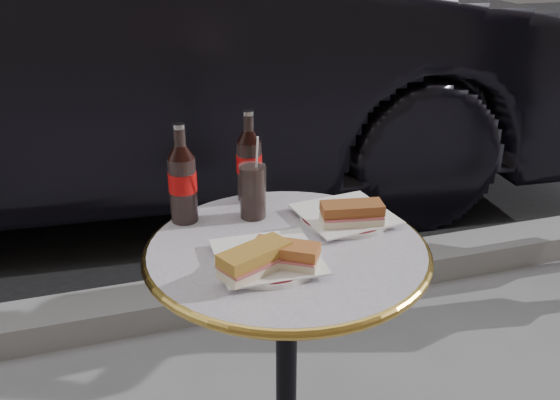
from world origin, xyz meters
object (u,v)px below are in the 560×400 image
object	(u,v)px
plate_left	(267,260)
cola_glass	(253,191)
plate_right	(345,217)
bistro_table	(286,380)
parked_car	(119,49)
cola_bottle_left	(182,173)
cola_bottle_right	(249,156)

from	to	relation	value
plate_left	cola_glass	size ratio (longest dim) A/B	1.67
plate_left	cola_glass	distance (m)	0.23
plate_left	plate_right	xyz separation A→B (m)	(0.23, 0.14, -0.00)
bistro_table	parked_car	world-z (taller)	parked_car
bistro_table	cola_glass	size ratio (longest dim) A/B	5.62
cola_bottle_left	parked_car	xyz separation A→B (m)	(-0.00, 1.96, -0.06)
bistro_table	plate_right	size ratio (longest dim) A/B	3.43
plate_right	cola_glass	size ratio (longest dim) A/B	1.64
parked_car	cola_bottle_right	bearing A→B (deg)	-170.36
plate_left	cola_bottle_right	size ratio (longest dim) A/B	0.95
cola_bottle_right	cola_glass	xyz separation A→B (m)	(-0.02, -0.11, -0.05)
bistro_table	plate_right	distance (m)	0.42
cola_bottle_left	parked_car	size ratio (longest dim) A/B	0.05
cola_glass	parked_car	size ratio (longest dim) A/B	0.03
cola_bottle_left	cola_glass	world-z (taller)	cola_bottle_left
plate_left	plate_right	distance (m)	0.27
bistro_table	cola_bottle_right	world-z (taller)	cola_bottle_right
plate_right	parked_car	distance (m)	2.10
bistro_table	cola_bottle_left	world-z (taller)	cola_bottle_left
cola_bottle_left	cola_bottle_right	size ratio (longest dim) A/B	1.03
cola_glass	parked_car	world-z (taller)	parked_car
bistro_table	plate_left	world-z (taller)	plate_left
plate_right	cola_bottle_left	bearing A→B (deg)	163.39
cola_glass	parked_car	xyz separation A→B (m)	(-0.16, 1.99, -0.01)
cola_glass	plate_left	bearing A→B (deg)	-97.74
plate_left	cola_bottle_right	world-z (taller)	cola_bottle_right
cola_glass	cola_bottle_right	bearing A→B (deg)	79.17
plate_left	cola_bottle_left	xyz separation A→B (m)	(-0.13, 0.25, 0.11)
plate_left	parked_car	bearing A→B (deg)	93.32
plate_left	plate_right	bearing A→B (deg)	31.40
cola_bottle_left	parked_car	world-z (taller)	parked_car
cola_glass	cola_bottle_left	bearing A→B (deg)	169.75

